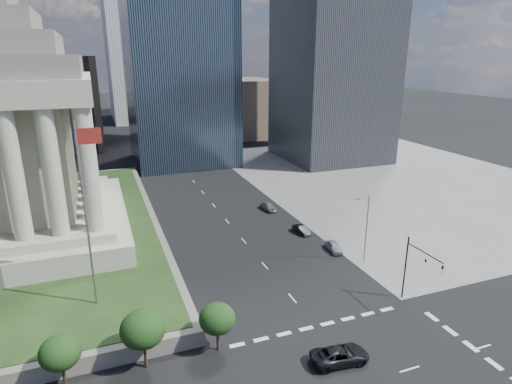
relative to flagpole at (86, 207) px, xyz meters
name	(u,v)px	position (x,y,z in m)	size (l,w,h in m)	color
ground	(174,158)	(21.83, 76.00, -13.11)	(500.00, 500.00, 0.00)	black
sidewalk_ne	(395,178)	(67.83, 36.00, -13.10)	(68.00, 90.00, 0.03)	slate
flagpole	(86,207)	(0.00, 0.00, 0.00)	(2.52, 0.24, 20.00)	slate
midrise_glass	(178,48)	(23.83, 71.00, 16.89)	(26.00, 26.00, 60.00)	black
building_filler_ne	(244,107)	(53.83, 106.00, -3.11)	(20.00, 30.00, 20.00)	brown
building_filler_nw	(59,102)	(-8.17, 106.00, 0.89)	(24.00, 30.00, 28.00)	brown
traffic_signal_ne	(417,265)	(34.33, -10.30, -7.86)	(0.30, 5.74, 8.00)	black
street_lamp_north	(366,225)	(35.16, 1.00, -7.45)	(2.13, 0.22, 10.00)	slate
pickup_truck	(340,355)	(21.21, -15.83, -12.33)	(5.65, 2.60, 1.57)	black
parked_sedan_near	(334,247)	(33.33, 5.74, -12.42)	(1.64, 4.09, 1.39)	#9D9FA5
parked_sedan_mid	(301,230)	(31.71, 13.51, -12.48)	(3.86, 1.35, 1.27)	black
parked_sedan_far	(269,207)	(30.83, 25.65, -12.38)	(4.32, 1.74, 1.47)	slate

